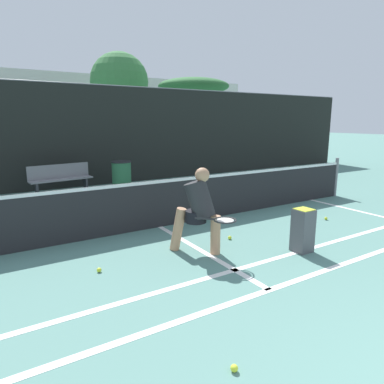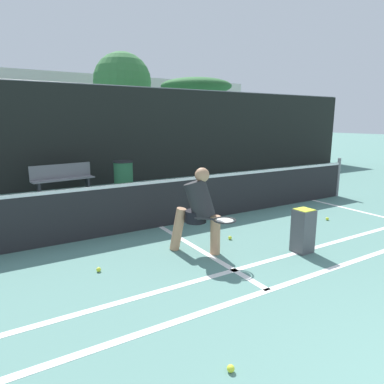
% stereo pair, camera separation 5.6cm
% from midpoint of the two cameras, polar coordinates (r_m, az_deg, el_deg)
% --- Properties ---
extents(court_baseline_near, '(11.00, 0.10, 0.01)m').
position_cam_midpoint_polar(court_baseline_near, '(4.56, 12.95, -15.67)').
color(court_baseline_near, white).
rests_on(court_baseline_near, ground).
extents(court_service_line, '(8.25, 0.10, 0.01)m').
position_cam_midpoint_polar(court_service_line, '(5.02, 7.39, -12.79)').
color(court_service_line, white).
rests_on(court_service_line, ground).
extents(court_center_mark, '(0.10, 3.07, 0.01)m').
position_cam_midpoint_polar(court_center_mark, '(5.65, 1.96, -9.81)').
color(court_center_mark, white).
rests_on(court_center_mark, ground).
extents(court_sideline_right, '(0.10, 4.07, 0.01)m').
position_cam_midpoint_polar(court_sideline_right, '(8.85, 27.29, -3.14)').
color(court_sideline_right, white).
rests_on(court_sideline_right, ground).
extents(net, '(11.09, 0.09, 1.07)m').
position_cam_midpoint_polar(net, '(6.78, -5.11, -1.66)').
color(net, slate).
rests_on(net, ground).
extents(fence_back, '(24.00, 0.06, 3.21)m').
position_cam_midpoint_polar(fence_back, '(11.48, -16.80, 8.90)').
color(fence_back, black).
rests_on(fence_back, ground).
extents(player_practicing, '(0.77, 1.16, 1.39)m').
position_cam_midpoint_polar(player_practicing, '(5.39, 1.40, -2.73)').
color(player_practicing, tan).
rests_on(player_practicing, ground).
extents(tennis_ball_scattered_1, '(0.07, 0.07, 0.07)m').
position_cam_midpoint_polar(tennis_ball_scattered_1, '(7.87, 21.81, -4.17)').
color(tennis_ball_scattered_1, '#D1E033').
rests_on(tennis_ball_scattered_1, ground).
extents(tennis_ball_scattered_3, '(0.07, 0.07, 0.07)m').
position_cam_midpoint_polar(tennis_ball_scattered_3, '(6.91, 4.64, -5.49)').
color(tennis_ball_scattered_3, '#D1E033').
rests_on(tennis_ball_scattered_3, ground).
extents(tennis_ball_scattered_5, '(0.07, 0.07, 0.07)m').
position_cam_midpoint_polar(tennis_ball_scattered_5, '(5.09, -14.98, -12.38)').
color(tennis_ball_scattered_5, '#D1E033').
rests_on(tennis_ball_scattered_5, ground).
extents(tennis_ball_scattered_6, '(0.07, 0.07, 0.07)m').
position_cam_midpoint_polar(tennis_ball_scattered_6, '(3.27, 7.02, -27.17)').
color(tennis_ball_scattered_6, '#D1E033').
rests_on(tennis_ball_scattered_6, ground).
extents(tennis_ball_scattered_10, '(0.07, 0.07, 0.07)m').
position_cam_midpoint_polar(tennis_ball_scattered_10, '(6.20, 6.61, -7.58)').
color(tennis_ball_scattered_10, '#D1E033').
rests_on(tennis_ball_scattered_10, ground).
extents(ball_hopper, '(0.28, 0.28, 0.71)m').
position_cam_midpoint_polar(ball_hopper, '(5.80, 18.29, -5.97)').
color(ball_hopper, '#4C4C51').
rests_on(ball_hopper, ground).
extents(courtside_bench, '(1.77, 0.62, 0.86)m').
position_cam_midpoint_polar(courtside_bench, '(10.49, -20.59, 2.22)').
color(courtside_bench, slate).
rests_on(courtside_bench, ground).
extents(trash_bin, '(0.60, 0.60, 0.89)m').
position_cam_midpoint_polar(trash_bin, '(10.61, -11.21, 2.71)').
color(trash_bin, '#28603D').
rests_on(trash_bin, ground).
extents(tree_west, '(3.50, 3.50, 6.15)m').
position_cam_midpoint_polar(tree_west, '(22.33, -11.43, 17.52)').
color(tree_west, brown).
rests_on(tree_west, ground).
extents(tree_mid, '(3.97, 3.97, 4.41)m').
position_cam_midpoint_polar(tree_mid, '(19.98, 0.80, 17.09)').
color(tree_mid, brown).
rests_on(tree_mid, ground).
extents(building_far, '(36.00, 2.40, 5.38)m').
position_cam_midpoint_polar(building_far, '(27.07, -25.64, 11.98)').
color(building_far, beige).
rests_on(building_far, ground).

